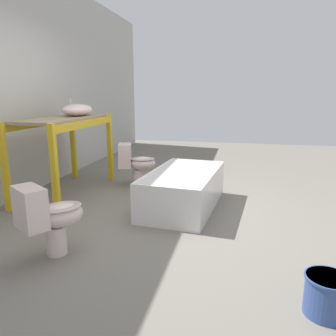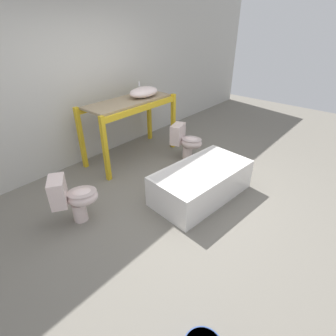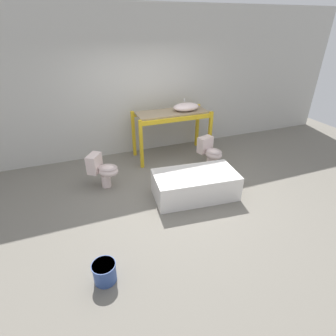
% 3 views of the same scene
% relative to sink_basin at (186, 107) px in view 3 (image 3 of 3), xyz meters
% --- Properties ---
extents(ground_plane, '(12.00, 12.00, 0.00)m').
position_rel_sink_basin_xyz_m(ground_plane, '(-0.91, -1.35, -1.17)').
color(ground_plane, slate).
extents(warehouse_wall_rear, '(10.80, 0.08, 3.20)m').
position_rel_sink_basin_xyz_m(warehouse_wall_rear, '(-0.91, 0.66, 0.43)').
color(warehouse_wall_rear, beige).
rests_on(warehouse_wall_rear, ground_plane).
extents(shelving_rack, '(1.72, 0.73, 1.08)m').
position_rel_sink_basin_xyz_m(shelving_rack, '(-0.32, 0.06, -0.28)').
color(shelving_rack, gold).
rests_on(shelving_rack, ground_plane).
extents(sink_basin, '(0.60, 0.37, 0.26)m').
position_rel_sink_basin_xyz_m(sink_basin, '(0.00, 0.00, 0.00)').
color(sink_basin, silver).
rests_on(sink_basin, shelving_rack).
extents(bathtub_main, '(1.56, 0.92, 0.47)m').
position_rel_sink_basin_xyz_m(bathtub_main, '(-0.54, -1.68, -0.90)').
color(bathtub_main, white).
rests_on(bathtub_main, ground_plane).
extents(toilet_near, '(0.64, 0.57, 0.66)m').
position_rel_sink_basin_xyz_m(toilet_near, '(-2.05, -0.76, -0.80)').
color(toilet_near, silver).
rests_on(toilet_near, ground_plane).
extents(toilet_far, '(0.47, 0.62, 0.66)m').
position_rel_sink_basin_xyz_m(toilet_far, '(0.24, -0.80, -0.80)').
color(toilet_far, silver).
rests_on(toilet_far, ground_plane).
extents(bucket_white, '(0.30, 0.30, 0.27)m').
position_rel_sink_basin_xyz_m(bucket_white, '(-2.38, -2.94, -1.03)').
color(bucket_white, '#334C8C').
rests_on(bucket_white, ground_plane).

